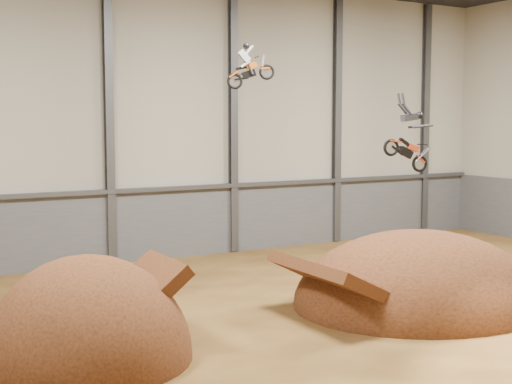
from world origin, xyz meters
TOP-DOWN VIEW (x-y plane):
  - floor at (0.00, 0.00)m, footprint 40.00×40.00m
  - back_wall at (0.00, 15.00)m, footprint 40.00×0.10m
  - lower_band_back at (0.00, 14.90)m, footprint 39.80×0.18m
  - steel_rail at (0.00, 14.75)m, footprint 39.80×0.35m
  - steel_column_2 at (-3.33, 14.80)m, footprint 0.40×0.36m
  - steel_column_3 at (3.33, 14.80)m, footprint 0.40×0.36m
  - steel_column_4 at (10.00, 14.80)m, footprint 0.40×0.36m
  - steel_column_5 at (16.67, 14.80)m, footprint 0.40×0.36m
  - takeoff_ramp at (-8.26, 2.08)m, footprint 5.96×6.88m
  - landing_ramp at (4.29, 1.74)m, footprint 9.74×8.61m
  - fmx_rider_a at (-1.08, 4.89)m, footprint 2.31×1.31m
  - fmx_rider_b at (4.71, 3.24)m, footprint 3.68×1.42m

SIDE VIEW (x-z plane):
  - floor at x=0.00m, z-range 0.00..0.00m
  - takeoff_ramp at x=-8.26m, z-range -2.98..2.98m
  - landing_ramp at x=4.29m, z-range -2.81..2.81m
  - lower_band_back at x=0.00m, z-range 0.00..3.50m
  - steel_rail at x=0.00m, z-range 3.45..3.65m
  - fmx_rider_b at x=4.71m, z-range 4.75..8.17m
  - back_wall at x=0.00m, z-range 0.00..14.00m
  - steel_column_2 at x=-3.33m, z-range 0.05..13.95m
  - steel_column_3 at x=3.33m, z-range 0.05..13.95m
  - steel_column_4 at x=10.00m, z-range 0.05..13.95m
  - steel_column_5 at x=16.67m, z-range 0.05..13.95m
  - fmx_rider_a at x=-1.08m, z-range 8.04..10.13m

